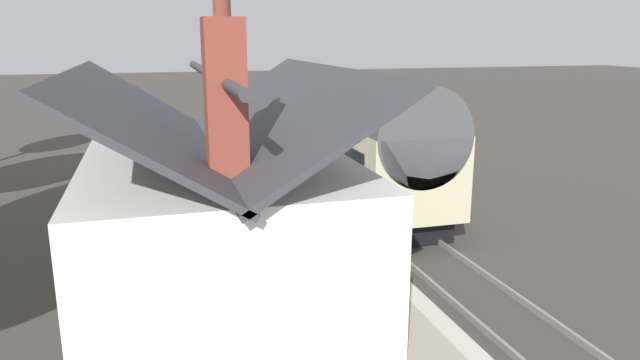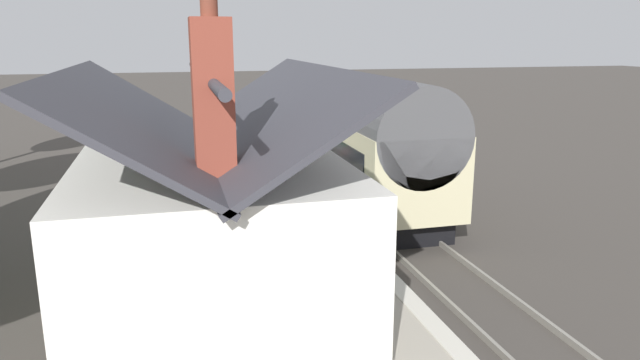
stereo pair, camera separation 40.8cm
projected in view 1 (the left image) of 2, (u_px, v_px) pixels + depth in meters
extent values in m
plane|color=#423D38|center=(350.00, 221.00, 17.84)|extent=(160.00, 160.00, 0.00)
cube|color=#A39B8C|center=(226.00, 218.00, 16.72)|extent=(32.00, 5.57, 0.82)
cube|color=beige|center=(313.00, 197.00, 17.32)|extent=(32.00, 0.36, 0.02)
cube|color=gray|center=(399.00, 214.00, 18.26)|extent=(52.00, 0.08, 0.14)
cube|color=gray|center=(356.00, 218.00, 17.87)|extent=(52.00, 0.08, 0.14)
cube|color=black|center=(355.00, 190.00, 19.97)|extent=(9.62, 2.29, 0.70)
cube|color=beige|center=(356.00, 147.00, 19.61)|extent=(10.46, 2.70, 2.30)
cylinder|color=#515154|center=(356.00, 113.00, 19.33)|extent=(10.46, 2.65, 2.65)
cube|color=black|center=(317.00, 141.00, 19.17)|extent=(8.89, 0.03, 0.80)
cylinder|color=black|center=(328.00, 171.00, 22.89)|extent=(0.70, 2.16, 0.70)
cylinder|color=black|center=(391.00, 217.00, 17.04)|extent=(0.70, 2.16, 0.70)
cube|color=black|center=(314.00, 116.00, 24.41)|extent=(0.04, 2.16, 0.90)
cylinder|color=#F2EDCC|center=(314.00, 139.00, 24.66)|extent=(0.06, 0.24, 0.24)
cube|color=red|center=(314.00, 149.00, 24.81)|extent=(0.16, 2.56, 0.24)
cube|color=white|center=(217.00, 224.00, 10.66)|extent=(7.23, 4.37, 2.65)
cube|color=#38383F|center=(273.00, 112.00, 10.47)|extent=(7.73, 2.45, 1.59)
cube|color=#38383F|center=(147.00, 116.00, 9.88)|extent=(7.73, 2.45, 1.59)
cylinder|color=#38383F|center=(210.00, 74.00, 10.01)|extent=(7.73, 0.16, 0.16)
cube|color=brown|center=(225.00, 100.00, 8.19)|extent=(0.56, 0.56, 2.26)
cylinder|color=brown|center=(222.00, 3.00, 7.88)|extent=(0.24, 0.24, 0.36)
cube|color=teal|center=(314.00, 210.00, 12.48)|extent=(0.90, 0.06, 2.10)
cube|color=teal|center=(334.00, 197.00, 11.02)|extent=(0.80, 0.05, 1.10)
cube|color=teal|center=(298.00, 166.00, 13.63)|extent=(0.80, 0.05, 1.10)
cube|color=#26727F|center=(210.00, 129.00, 27.12)|extent=(1.41, 0.43, 0.06)
cube|color=#26727F|center=(214.00, 124.00, 27.11)|extent=(1.40, 0.13, 0.40)
cube|color=black|center=(212.00, 136.00, 26.65)|extent=(0.07, 0.36, 0.44)
cube|color=black|center=(209.00, 133.00, 27.69)|extent=(0.07, 0.36, 0.44)
cube|color=#26727F|center=(217.00, 137.00, 25.02)|extent=(1.40, 0.41, 0.06)
cube|color=#26727F|center=(221.00, 132.00, 25.01)|extent=(1.40, 0.12, 0.40)
cube|color=black|center=(219.00, 145.00, 24.55)|extent=(0.06, 0.36, 0.44)
cube|color=black|center=(216.00, 140.00, 25.60)|extent=(0.06, 0.36, 0.44)
cube|color=#26727F|center=(231.00, 157.00, 20.87)|extent=(1.41, 0.43, 0.06)
cube|color=#26727F|center=(235.00, 151.00, 20.86)|extent=(1.40, 0.14, 0.40)
cube|color=black|center=(233.00, 167.00, 20.40)|extent=(0.07, 0.36, 0.44)
cube|color=black|center=(229.00, 160.00, 21.45)|extent=(0.07, 0.36, 0.44)
cylinder|color=gray|center=(164.00, 166.00, 20.83)|extent=(0.38, 0.38, 0.33)
ellipsoid|color=#3D8438|center=(163.00, 157.00, 20.75)|extent=(0.48, 0.48, 0.53)
cylinder|color=#9E5138|center=(234.00, 156.00, 22.61)|extent=(0.34, 0.34, 0.33)
ellipsoid|color=#4C8C2D|center=(234.00, 147.00, 22.53)|extent=(0.48, 0.48, 0.52)
cone|color=#BB5766|center=(234.00, 143.00, 22.49)|extent=(0.08, 0.08, 0.19)
cylinder|color=black|center=(271.00, 133.00, 19.53)|extent=(0.10, 0.10, 3.04)
cylinder|color=black|center=(270.00, 91.00, 19.20)|extent=(0.05, 0.50, 0.05)
cube|color=beige|center=(270.00, 83.00, 19.13)|extent=(0.24, 0.24, 0.32)
cone|color=black|center=(269.00, 76.00, 19.08)|extent=(0.32, 0.32, 0.14)
cylinder|color=black|center=(255.00, 147.00, 22.30)|extent=(0.06, 0.06, 1.10)
cylinder|color=black|center=(252.00, 144.00, 22.86)|extent=(0.06, 0.06, 1.10)
cube|color=maroon|center=(253.00, 126.00, 22.39)|extent=(0.90, 0.06, 0.44)
cube|color=black|center=(253.00, 126.00, 22.39)|extent=(0.96, 0.03, 0.50)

